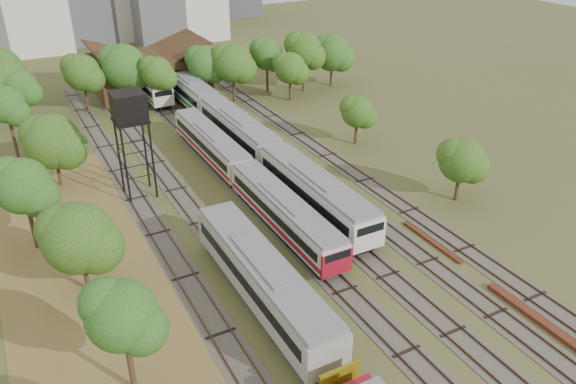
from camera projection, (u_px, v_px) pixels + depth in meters
ground at (392, 307)px, 40.45m from camera, size 240.00×240.00×0.00m
dry_grass_patch at (115, 320)px, 39.17m from camera, size 14.00×60.00×0.04m
tracks at (242, 174)px, 59.65m from camera, size 24.60×80.00×0.19m
railcar_red_set at (244, 175)px, 55.60m from camera, size 2.71×34.57×3.35m
railcar_green_set at (239, 131)px, 65.12m from camera, size 3.13×52.08×3.87m
railcar_rear at (148, 83)px, 82.35m from camera, size 2.90×16.08×3.59m
old_grey_coach at (263, 280)px, 39.83m from camera, size 3.13×18.00×3.88m
water_tower at (129, 110)px, 51.62m from camera, size 3.03×3.03×10.48m
rail_pile_near at (545, 324)px, 38.55m from camera, size 0.67×10.00×0.33m
rail_pile_far at (432, 242)px, 47.87m from camera, size 0.45×7.14×0.23m
maintenance_shed at (150, 72)px, 83.88m from camera, size 16.45×11.55×7.58m
tree_band_left at (35, 143)px, 53.36m from camera, size 8.63×74.16×8.73m
tree_band_far at (207, 63)px, 78.73m from camera, size 48.72×10.82×8.83m
tree_band_right at (355, 105)px, 66.38m from camera, size 4.92×38.60×6.94m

